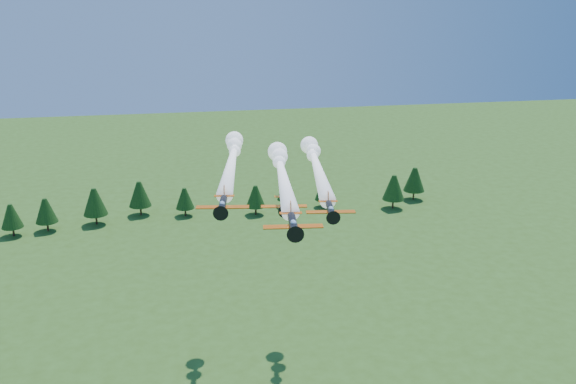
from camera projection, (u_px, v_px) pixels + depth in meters
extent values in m
cylinder|color=black|center=(293.00, 223.00, 85.89)|extent=(1.76, 5.95, 1.09)
cone|color=black|center=(295.00, 232.00, 82.64)|extent=(1.19, 1.10, 1.09)
cone|color=black|center=(295.00, 234.00, 82.02)|extent=(0.53, 0.54, 0.48)
cylinder|color=black|center=(295.00, 235.00, 81.84)|extent=(2.27, 0.31, 2.28)
cube|color=#CA530A|center=(293.00, 227.00, 85.58)|extent=(8.16, 2.39, 0.13)
cube|color=#CA530A|center=(291.00, 213.00, 89.54)|extent=(3.24, 1.28, 0.08)
cube|color=#CA530A|center=(291.00, 207.00, 89.38)|extent=(0.22, 1.04, 1.58)
ellipsoid|color=#95BBE6|center=(293.00, 222.00, 84.83)|extent=(0.93, 1.39, 0.68)
sphere|color=white|center=(280.00, 163.00, 115.43)|extent=(2.30, 2.30, 2.30)
sphere|color=white|center=(279.00, 157.00, 119.03)|extent=(3.00, 3.00, 3.00)
sphere|color=white|center=(277.00, 153.00, 122.62)|extent=(3.70, 3.70, 3.70)
cylinder|color=black|center=(223.00, 204.00, 94.46)|extent=(1.93, 5.80, 1.06)
cone|color=black|center=(221.00, 211.00, 91.30)|extent=(1.19, 1.10, 1.06)
cone|color=black|center=(221.00, 213.00, 90.69)|extent=(0.53, 0.54, 0.46)
cylinder|color=black|center=(221.00, 213.00, 90.52)|extent=(2.20, 0.39, 2.22)
cube|color=#CA530A|center=(223.00, 207.00, 94.16)|extent=(7.94, 2.63, 0.13)
cube|color=#CA530A|center=(224.00, 196.00, 98.02)|extent=(3.16, 1.36, 0.07)
cube|color=#CA530A|center=(224.00, 190.00, 97.86)|extent=(0.25, 1.01, 1.53)
ellipsoid|color=#95BBE6|center=(222.00, 203.00, 93.43)|extent=(0.95, 1.37, 0.66)
sphere|color=white|center=(234.00, 150.00, 125.77)|extent=(2.30, 2.30, 2.30)
sphere|color=white|center=(235.00, 145.00, 129.63)|extent=(3.00, 3.00, 3.00)
sphere|color=white|center=(236.00, 141.00, 133.49)|extent=(3.70, 3.70, 3.70)
cylinder|color=black|center=(330.00, 209.00, 96.46)|extent=(1.77, 5.51, 1.00)
cone|color=black|center=(333.00, 216.00, 93.45)|extent=(1.12, 1.04, 1.00)
cone|color=black|center=(333.00, 218.00, 92.87)|extent=(0.50, 0.51, 0.44)
cylinder|color=black|center=(333.00, 218.00, 92.71)|extent=(2.09, 0.34, 2.11)
cube|color=#CA530A|center=(331.00, 212.00, 96.17)|extent=(7.55, 2.41, 0.12)
cube|color=#CA530A|center=(328.00, 201.00, 99.83)|extent=(3.00, 1.26, 0.07)
cube|color=#CA530A|center=(328.00, 196.00, 99.69)|extent=(0.23, 0.96, 1.46)
ellipsoid|color=#95BBE6|center=(331.00, 208.00, 95.48)|extent=(0.89, 1.30, 0.63)
sphere|color=white|center=(313.00, 155.00, 127.83)|extent=(2.30, 2.30, 2.30)
sphere|color=white|center=(312.00, 150.00, 131.72)|extent=(3.00, 3.00, 3.00)
sphere|color=white|center=(310.00, 145.00, 135.62)|extent=(3.70, 3.70, 3.70)
cylinder|color=black|center=(284.00, 204.00, 101.45)|extent=(1.73, 5.39, 0.98)
cone|color=black|center=(285.00, 210.00, 98.51)|extent=(1.10, 1.02, 0.98)
cone|color=black|center=(285.00, 211.00, 97.95)|extent=(0.49, 0.50, 0.43)
cylinder|color=black|center=(285.00, 212.00, 97.79)|extent=(2.05, 0.33, 2.06)
cube|color=#CA530A|center=(284.00, 206.00, 101.17)|extent=(7.38, 2.35, 0.12)
cube|color=#CA530A|center=(283.00, 196.00, 104.75)|extent=(2.94, 1.23, 0.07)
cube|color=#CA530A|center=(283.00, 192.00, 104.61)|extent=(0.22, 0.94, 1.42)
ellipsoid|color=#95BBE6|center=(284.00, 203.00, 100.49)|extent=(0.87, 1.27, 0.61)
cylinder|color=#382314|center=(393.00, 204.00, 218.31)|extent=(0.60, 0.60, 3.27)
cone|color=#12330F|center=(394.00, 187.00, 216.53)|extent=(7.48, 7.48, 8.41)
cylinder|color=#382314|center=(286.00, 203.00, 220.12)|extent=(0.60, 0.60, 2.57)
cone|color=#12330F|center=(286.00, 190.00, 218.72)|extent=(5.88, 5.88, 6.61)
cylinder|color=#382314|center=(324.00, 203.00, 219.65)|extent=(0.60, 0.60, 2.71)
cone|color=#12330F|center=(324.00, 190.00, 218.18)|extent=(6.20, 6.20, 6.97)
cylinder|color=#382314|center=(141.00, 210.00, 211.94)|extent=(0.60, 0.60, 3.21)
cone|color=#12330F|center=(140.00, 194.00, 210.19)|extent=(7.34, 7.34, 8.26)
cylinder|color=#382314|center=(96.00, 219.00, 203.54)|extent=(0.60, 0.60, 3.33)
cone|color=#12330F|center=(95.00, 202.00, 201.74)|extent=(7.61, 7.61, 8.56)
cylinder|color=#382314|center=(13.00, 232.00, 194.04)|extent=(0.60, 0.60, 2.83)
cone|color=#12330F|center=(11.00, 216.00, 192.50)|extent=(6.46, 6.46, 7.27)
cylinder|color=#382314|center=(413.00, 195.00, 227.57)|extent=(0.60, 0.60, 3.25)
cone|color=#12330F|center=(414.00, 179.00, 225.80)|extent=(7.43, 7.43, 8.36)
cylinder|color=#382314|center=(48.00, 226.00, 198.03)|extent=(0.60, 0.60, 2.94)
cone|color=#12330F|center=(46.00, 210.00, 196.44)|extent=(6.72, 6.72, 7.56)
cylinder|color=#382314|center=(256.00, 211.00, 212.41)|extent=(0.60, 0.60, 2.79)
cone|color=#12330F|center=(256.00, 196.00, 210.90)|extent=(6.38, 6.38, 7.18)
cylinder|color=#382314|center=(185.00, 212.00, 211.27)|extent=(0.60, 0.60, 2.67)
cone|color=#12330F|center=(185.00, 198.00, 209.82)|extent=(6.10, 6.10, 6.86)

